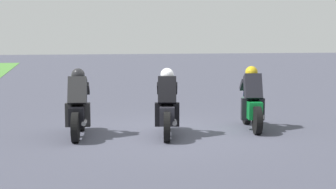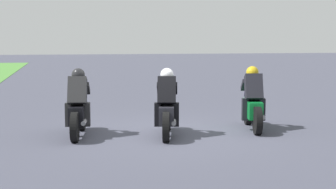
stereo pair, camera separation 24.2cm
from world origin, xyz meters
TOP-DOWN VIEW (x-y plane):
  - ground_plane at (0.00, 0.00)m, footprint 120.00×120.00m
  - rider_lane_a at (0.13, -2.08)m, footprint 2.03×0.63m
  - rider_lane_b at (-0.25, 0.09)m, footprint 2.02×0.64m
  - rider_lane_c at (0.14, 2.02)m, footprint 2.04×0.59m

SIDE VIEW (x-z plane):
  - ground_plane at x=0.00m, z-range 0.00..0.00m
  - rider_lane_a at x=0.13m, z-range -0.13..1.38m
  - rider_lane_b at x=-0.25m, z-range -0.13..1.38m
  - rider_lane_c at x=0.14m, z-range -0.13..1.38m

